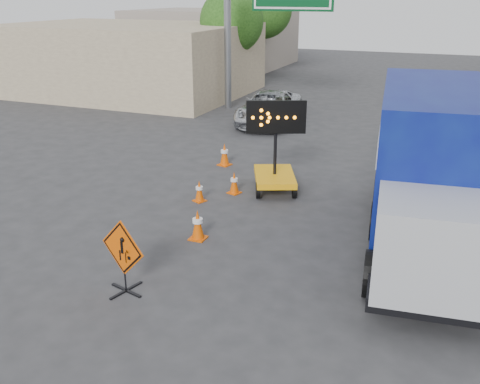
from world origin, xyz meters
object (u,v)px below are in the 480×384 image
Objects in this scene: construction_sign at (123,255)px; arrow_board at (275,171)px; pickup_truck at (269,108)px; box_truck at (431,179)px.

construction_sign is 6.89m from arrow_board.
construction_sign is at bearing -89.16° from pickup_truck.
construction_sign is at bearing -146.95° from box_truck.
box_truck is at bearing -61.83° from pickup_truck.
arrow_board is at bearing 97.45° from construction_sign.
pickup_truck is (-2.34, 15.25, -0.11)m from construction_sign.
construction_sign is 7.15m from box_truck.
arrow_board is (0.84, 6.83, -0.21)m from construction_sign.
construction_sign is 0.57× the size of arrow_board.
box_truck is at bearing -49.93° from arrow_board.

